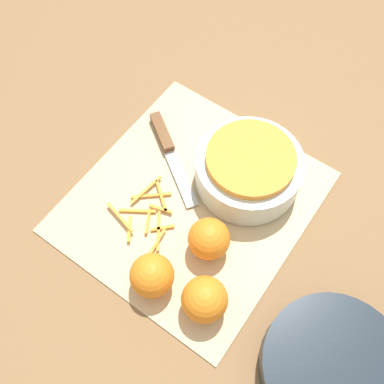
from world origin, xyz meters
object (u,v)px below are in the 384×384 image
at_px(bowl_speckled, 249,168).
at_px(knife, 166,142).
at_px(orange_right, 152,275).
at_px(bowl_dark, 333,368).
at_px(orange_back, 205,300).
at_px(orange_left, 209,239).

bearing_deg(bowl_speckled, knife, -82.01).
relative_size(bowl_speckled, orange_right, 2.66).
distance_m(bowl_speckled, orange_right, 0.25).
height_order(bowl_dark, orange_right, orange_right).
relative_size(orange_right, orange_back, 0.98).
distance_m(orange_right, orange_back, 0.09).
relative_size(bowl_speckled, orange_left, 2.69).
distance_m(bowl_speckled, bowl_dark, 0.34).
distance_m(bowl_dark, orange_left, 0.26).
height_order(bowl_speckled, knife, bowl_speckled).
height_order(bowl_dark, orange_back, orange_back).
relative_size(orange_left, orange_back, 0.97).
bearing_deg(orange_back, bowl_speckled, -163.74).
bearing_deg(orange_left, orange_right, -20.22).
bearing_deg(orange_right, orange_back, 100.56).
height_order(orange_left, orange_back, orange_back).
bearing_deg(bowl_dark, bowl_speckled, -126.66).
bearing_deg(orange_back, bowl_dark, 98.21).
distance_m(bowl_speckled, orange_back, 0.24).
relative_size(knife, orange_back, 2.59).
height_order(knife, orange_back, orange_back).
xyz_separation_m(orange_left, orange_back, (0.08, 0.05, 0.00)).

